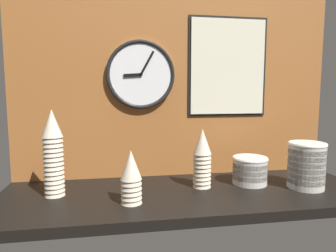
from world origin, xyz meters
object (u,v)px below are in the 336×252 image
Objects in this scene: cup_stack_far_left at (53,153)px; bowl_stack_far_right at (306,164)px; bowl_stack_right at (250,169)px; wall_clock at (141,75)px; menu_board at (228,67)px; cup_stack_center_left at (131,177)px; cup_stack_center_right at (202,158)px.

cup_stack_far_left reaches higher than bowl_stack_far_right.
cup_stack_far_left is at bearing 175.77° from bowl_stack_far_right.
wall_clock is at bearing 159.10° from bowl_stack_right.
cup_stack_far_left is at bearing -151.56° from wall_clock.
bowl_stack_far_right is 59.78cm from menu_board.
menu_board is at bearing 14.53° from cup_stack_far_left.
wall_clock reaches higher than cup_stack_center_left.
bowl_stack_far_right is at bearing 4.27° from cup_stack_center_left.
menu_board is (18.82, 20.50, 42.15)cm from cup_stack_center_right.
cup_stack_center_right is 24.28cm from bowl_stack_right.
bowl_stack_right is 24.54cm from bowl_stack_far_right.
cup_stack_center_right is 0.74× the size of cup_stack_far_left.
cup_stack_center_right is at bearing 168.97° from bowl_stack_far_right.
cup_stack_center_right is 35.70cm from cup_stack_center_left.
bowl_stack_right is at bearing 15.58° from cup_stack_center_left.
cup_stack_center_left reaches higher than bowl_stack_right.
wall_clock is (37.74, 20.44, 33.13)cm from cup_stack_far_left.
cup_stack_far_left is at bearing -178.89° from bowl_stack_right.
menu_board reaches higher than bowl_stack_right.
wall_clock is at bearing -178.86° from menu_board.
cup_stack_center_right reaches higher than cup_stack_center_left.
menu_board is (51.23, 35.21, 44.98)cm from cup_stack_center_left.
wall_clock reaches higher than bowl_stack_far_right.
bowl_stack_right is 52.59cm from menu_board.
menu_board is at bearing 47.45° from cup_stack_center_right.
bowl_stack_right is at bearing -20.90° from wall_clock.
cup_stack_far_left is 92.87cm from menu_board.
cup_stack_far_left is (-63.46, -0.83, 4.72)cm from cup_stack_center_right.
wall_clock reaches higher than bowl_stack_right.
bowl_stack_far_right is 86.75cm from wall_clock.
cup_stack_center_right reaches higher than bowl_stack_far_right.
cup_stack_center_left is 1.28× the size of bowl_stack_right.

